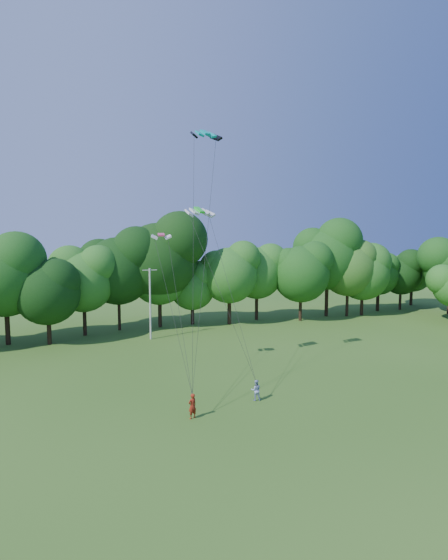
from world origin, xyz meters
name	(u,v)px	position (x,y,z in m)	size (l,w,h in m)	color
ground	(318,472)	(0.00, 0.00, 0.00)	(160.00, 160.00, 0.00)	#305B18
utility_pole	(150,303)	(-0.75, 31.45, 4.23)	(1.65, 0.21, 8.24)	beige
kite_flyer_left	(192,406)	(-3.64, 8.74, 0.83)	(0.61, 0.40, 1.67)	maroon
kite_flyer_right	(256,390)	(1.64, 9.87, 0.76)	(0.74, 0.58, 1.52)	#8FA1C7
kite_teal	(205,132)	(0.00, 15.63, 20.01)	(2.50, 1.26, 0.62)	#059E95
kite_green	(199,210)	(0.33, 17.97, 14.11)	(2.69, 1.61, 0.61)	#1FD42A
kite_pink	(161,235)	(-2.92, 18.40, 12.01)	(1.82, 1.16, 0.29)	#DC3D6D
tree_back_center	(159,252)	(2.01, 37.67, 9.90)	(10.89, 10.89, 15.84)	black
tree_back_east	(348,263)	(29.60, 34.11, 7.97)	(8.78, 8.78, 12.77)	#372216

